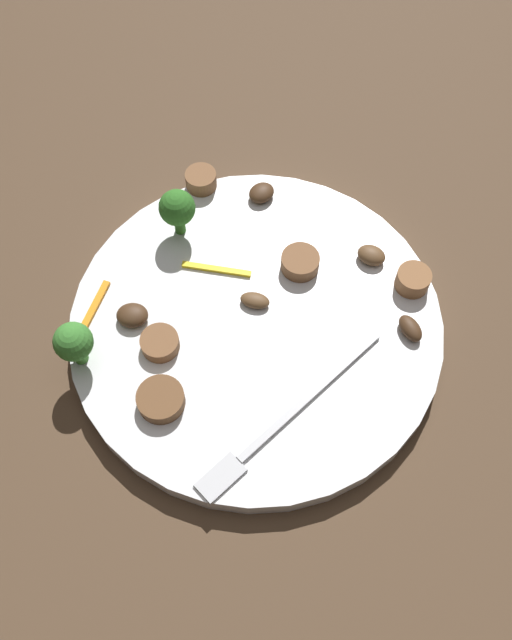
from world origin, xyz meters
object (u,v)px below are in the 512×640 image
Objects in this scene: broccoli_floret_1 at (177,209)px; mushroom_4 at (371,255)px; broccoli_floret_0 at (74,343)px; sausage_slice_2 at (413,280)px; mushroom_1 at (410,328)px; fork at (281,423)px; sausage_slice_4 at (160,343)px; sausage_slice_0 at (161,399)px; mushroom_3 at (132,315)px; pepper_strip_1 at (95,305)px; pepper_strip_0 at (217,269)px; plate at (256,325)px; mushroom_2 at (255,300)px; sausage_slice_1 at (201,180)px; sausage_slice_3 at (298,261)px; mushroom_0 at (261,193)px.

broccoli_floret_1 is 1.97× the size of mushroom_4.
broccoli_floret_0 is 0.14m from broccoli_floret_1.
sausage_slice_2 is 0.04m from mushroom_1.
sausage_slice_4 reaches higher than fork.
mushroom_3 is at bearing -123.24° from sausage_slice_0.
sausage_slice_0 is at bearing -16.48° from mushroom_4.
mushroom_3 is 0.03m from pepper_strip_1.
broccoli_floret_0 is at bearing -32.38° from mushroom_4.
plate is at bearing 70.71° from pepper_strip_0.
mushroom_1 is at bearing 105.37° from pepper_strip_0.
mushroom_2 is (0.05, -0.11, -0.00)m from mushroom_1.
sausage_slice_1 is (-0.05, -0.02, -0.02)m from broccoli_floret_1.
mushroom_1 is at bearing 129.65° from sausage_slice_4.
mushroom_2 is 0.04m from pepper_strip_0.
pepper_strip_1 is (-0.03, -0.09, -0.00)m from sausage_slice_0.
sausage_slice_0 is 1.50× the size of mushroom_4.
sausage_slice_0 is at bearing 96.35° from broccoli_floret_0.
broccoli_floret_0 is at bearing 5.81° from broccoli_floret_1.
mushroom_2 is (-0.11, 0.01, -0.00)m from sausage_slice_0.
sausage_slice_3 is 1.26× the size of mushroom_3.
sausage_slice_0 and mushroom_0 have the same top height.
sausage_slice_4 is (0.09, 0.06, -0.02)m from broccoli_floret_1.
mushroom_4 is (-0.20, 0.06, -0.00)m from sausage_slice_0.
broccoli_floret_0 is 0.06m from sausage_slice_4.
sausage_slice_3 reaches higher than sausage_slice_0.
sausage_slice_0 is 0.21m from mushroom_4.
sausage_slice_1 is 1.11× the size of mushroom_1.
plate is at bearing -39.71° from sausage_slice_2.
sausage_slice_3 is at bearing -89.82° from mushroom_1.
fork is at bearing 115.26° from sausage_slice_0.
mushroom_0 and mushroom_1 have the same top height.
broccoli_floret_1 is (-0.14, -0.01, 0.00)m from broccoli_floret_0.
fork is 5.08× the size of sausage_slice_0.
sausage_slice_4 is 0.03m from mushroom_3.
mushroom_0 is 0.96× the size of mushroom_1.
sausage_slice_2 is at bearing 89.22° from mushroom_0.
fork is at bearing 61.23° from broccoli_floret_1.
sausage_slice_0 is (0.04, -0.08, 0.00)m from fork.
mushroom_0 is 1.00× the size of mushroom_4.
sausage_slice_0 reaches higher than plate.
mushroom_1 is 0.98× the size of mushroom_3.
sausage_slice_2 is at bearing 109.95° from broccoli_floret_1.
sausage_slice_1 is at bearing -170.95° from broccoli_floret_0.
plate is 9.87× the size of sausage_slice_4.
sausage_slice_1 is 1.09× the size of mushroom_3.
mushroom_2 is (0.07, 0.11, -0.00)m from sausage_slice_1.
fork is at bearing 39.45° from mushroom_0.
sausage_slice_4 is (0.16, -0.13, -0.00)m from sausage_slice_2.
broccoli_floret_0 is at bearing 29.04° from pepper_strip_1.
broccoli_floret_1 is 1.98× the size of mushroom_0.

